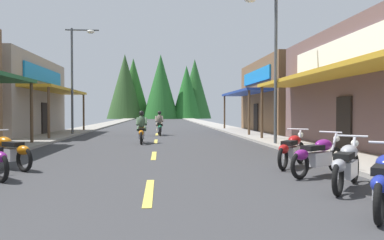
{
  "coord_description": "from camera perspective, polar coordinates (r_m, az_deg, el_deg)",
  "views": [
    {
      "loc": [
        0.21,
        0.89,
        1.52
      ],
      "look_at": [
        2.61,
        28.6,
        0.89
      ],
      "focal_mm": 34.74,
      "sensor_mm": 36.0,
      "label": 1
    }
  ],
  "objects": [
    {
      "name": "rider_cruising_lead",
      "position": [
        17.94,
        -7.75,
        -1.49
      ],
      "size": [
        0.6,
        2.14,
        1.57
      ],
      "rotation": [
        0.0,
        0.0,
        1.59
      ],
      "color": "black",
      "rests_on": "ground"
    },
    {
      "name": "streetlamp_right",
      "position": [
        16.98,
        11.78,
        10.57
      ],
      "size": [
        2.08,
        0.3,
        6.62
      ],
      "color": "#474C51",
      "rests_on": "ground"
    },
    {
      "name": "storefront_right_far",
      "position": [
        28.63,
        17.33,
        3.42
      ],
      "size": [
        9.54,
        10.02,
        5.22
      ],
      "color": "brown",
      "rests_on": "ground"
    },
    {
      "name": "motorcycle_parked_right_4",
      "position": [
        10.59,
        15.08,
        -4.36
      ],
      "size": [
        1.39,
        1.75,
        1.04
      ],
      "rotation": [
        0.0,
        0.0,
        0.91
      ],
      "color": "black",
      "rests_on": "ground"
    },
    {
      "name": "sidewalk_right",
      "position": [
        33.82,
        5.03,
        -1.19
      ],
      "size": [
        2.3,
        98.33,
        0.12
      ],
      "primitive_type": "cube",
      "color": "#9E9991",
      "rests_on": "ground"
    },
    {
      "name": "motorcycle_parked_left_4",
      "position": [
        10.9,
        -26.35,
        -4.29
      ],
      "size": [
        1.73,
        1.42,
        1.04
      ],
      "rotation": [
        0.0,
        0.0,
        2.46
      ],
      "color": "black",
      "rests_on": "ground"
    },
    {
      "name": "ground",
      "position": [
        33.31,
        -5.3,
        -1.42
      ],
      "size": [
        9.83,
        98.33,
        0.1
      ],
      "primitive_type": "cube",
      "color": "#38383A"
    },
    {
      "name": "motorcycle_parked_right_3",
      "position": [
        9.31,
        18.8,
        -5.15
      ],
      "size": [
        1.83,
        1.28,
        1.04
      ],
      "rotation": [
        0.0,
        0.0,
        0.59
      ],
      "color": "black",
      "rests_on": "ground"
    },
    {
      "name": "sidewalk_left",
      "position": [
        33.89,
        -15.61,
        -1.23
      ],
      "size": [
        2.3,
        98.33,
        0.12
      ],
      "primitive_type": "cube",
      "color": "gray",
      "rests_on": "ground"
    },
    {
      "name": "rider_cruising_trailing",
      "position": [
        23.96,
        -5.03,
        -0.79
      ],
      "size": [
        0.6,
        2.14,
        1.57
      ],
      "rotation": [
        0.0,
        0.0,
        1.63
      ],
      "color": "black",
      "rests_on": "ground"
    },
    {
      "name": "centerline_dashes",
      "position": [
        37.06,
        -5.27,
        -1.06
      ],
      "size": [
        0.16,
        72.6,
        0.01
      ],
      "color": "#E0C64C",
      "rests_on": "ground"
    },
    {
      "name": "motorcycle_parked_right_2",
      "position": [
        7.89,
        22.65,
        -6.34
      ],
      "size": [
        1.42,
        1.73,
        1.04
      ],
      "rotation": [
        0.0,
        0.0,
        0.89
      ],
      "color": "black",
      "rests_on": "ground"
    },
    {
      "name": "treeline_backdrop",
      "position": [
        81.66,
        -5.36,
        4.9
      ],
      "size": [
        22.91,
        10.79,
        13.93
      ],
      "color": "#225923",
      "rests_on": "ground"
    },
    {
      "name": "streetlamp_left",
      "position": [
        24.74,
        -17.28,
        7.8
      ],
      "size": [
        2.08,
        0.3,
        6.78
      ],
      "color": "#474C51",
      "rests_on": "ground"
    }
  ]
}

